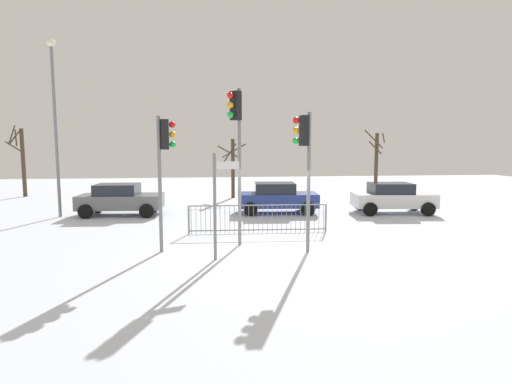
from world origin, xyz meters
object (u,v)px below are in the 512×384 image
traffic_light_rear_left (304,150)px  car_grey_far (120,199)px  traffic_light_mid_right (236,132)px  bare_tree_centre (233,166)px  street_lamp (55,112)px  traffic_light_mid_left (164,153)px  car_blue_mid (277,197)px  direction_sign_post (217,201)px  car_white_trailing (392,197)px  bare_tree_left (376,161)px  bare_tree_right (22,160)px

traffic_light_rear_left → car_grey_far: 10.64m
traffic_light_mid_right → bare_tree_centre: size_ratio=1.38×
street_lamp → bare_tree_centre: size_ratio=2.16×
traffic_light_mid_left → traffic_light_mid_right: traffic_light_mid_right is taller
car_blue_mid → bare_tree_centre: (-1.77, 6.15, 1.21)m
bare_tree_centre → street_lamp: bearing=-143.7°
traffic_light_rear_left → traffic_light_mid_right: 2.31m
direction_sign_post → car_white_trailing: size_ratio=0.77×
car_white_trailing → bare_tree_left: bare_tree_left is taller
traffic_light_mid_left → bare_tree_right: size_ratio=0.91×
street_lamp → traffic_light_rear_left: bearing=-37.9°
traffic_light_rear_left → car_blue_mid: 7.81m
street_lamp → traffic_light_mid_left: bearing=-51.6°
traffic_light_mid_left → bare_tree_centre: size_ratio=1.13×
traffic_light_mid_left → direction_sign_post: traffic_light_mid_left is taller
street_lamp → bare_tree_centre: (8.30, 6.10, -2.77)m
bare_tree_centre → direction_sign_post: bearing=-95.3°
traffic_light_mid_right → bare_tree_centre: 12.64m
traffic_light_mid_right → direction_sign_post: size_ratio=1.66×
car_white_trailing → bare_tree_right: (-20.58, 8.96, 1.60)m
traffic_light_mid_left → traffic_light_mid_right: 2.37m
car_blue_mid → bare_tree_left: bare_tree_left is taller
car_white_trailing → street_lamp: street_lamp is taller
traffic_light_mid_left → bare_tree_left: 19.44m
car_blue_mid → street_lamp: bearing=-176.0°
street_lamp → bare_tree_right: street_lamp is taller
car_white_trailing → bare_tree_left: (2.70, 8.45, 1.44)m
traffic_light_mid_left → bare_tree_centre: traffic_light_mid_left is taller
traffic_light_mid_left → bare_tree_left: bare_tree_left is taller
bare_tree_left → street_lamp: bearing=-157.2°
traffic_light_rear_left → bare_tree_left: bare_tree_left is taller
car_blue_mid → street_lamp: street_lamp is taller
traffic_light_mid_left → car_white_trailing: traffic_light_mid_left is taller
car_grey_far → traffic_light_mid_left: bearing=-65.1°
street_lamp → car_white_trailing: bearing=-2.8°
direction_sign_post → car_blue_mid: (3.07, 7.94, -0.94)m
car_white_trailing → street_lamp: size_ratio=0.50×
bare_tree_left → traffic_light_mid_left: bearing=-131.4°
bare_tree_centre → bare_tree_right: bare_tree_right is taller
direction_sign_post → traffic_light_mid_right: bearing=48.6°
traffic_light_mid_left → bare_tree_centre: 13.33m
traffic_light_mid_left → street_lamp: bearing=-159.1°
traffic_light_rear_left → traffic_light_mid_left: traffic_light_rear_left is taller
traffic_light_mid_right → bare_tree_right: size_ratio=1.11×
bare_tree_left → bare_tree_centre: bearing=-171.0°
bare_tree_left → car_blue_mid: bearing=-136.8°
traffic_light_rear_left → car_grey_far: (-6.99, 7.67, -2.35)m
direction_sign_post → car_white_trailing: bearing=21.7°
car_blue_mid → bare_tree_right: size_ratio=0.86×
bare_tree_centre → traffic_light_mid_left: bearing=-102.4°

